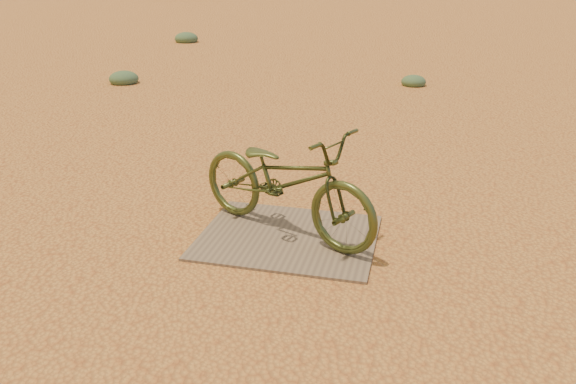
# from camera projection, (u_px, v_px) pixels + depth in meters

# --- Properties ---
(ground) EXTENTS (120.00, 120.00, 0.00)m
(ground) POSITION_uv_depth(u_px,v_px,m) (324.00, 231.00, 4.74)
(ground) COLOR #BC803C
(ground) RESTS_ON ground
(plywood_board) EXTENTS (1.43, 1.15, 0.02)m
(plywood_board) POSITION_uv_depth(u_px,v_px,m) (288.00, 237.00, 4.62)
(plywood_board) COLOR brown
(plywood_board) RESTS_ON ground
(bicycle) EXTENTS (1.83, 1.27, 0.91)m
(bicycle) POSITION_uv_depth(u_px,v_px,m) (285.00, 180.00, 4.52)
(bicycle) COLOR #3B441E
(bicycle) RESTS_ON plywood_board
(kale_a) EXTENTS (0.55, 0.55, 0.30)m
(kale_a) POSITION_uv_depth(u_px,v_px,m) (124.00, 83.00, 10.68)
(kale_a) COLOR #486341
(kale_a) RESTS_ON ground
(kale_b) EXTENTS (0.46, 0.46, 0.25)m
(kale_b) POSITION_uv_depth(u_px,v_px,m) (413.00, 85.00, 10.48)
(kale_b) COLOR #486341
(kale_b) RESTS_ON ground
(kale_c) EXTENTS (0.67, 0.67, 0.37)m
(kale_c) POSITION_uv_depth(u_px,v_px,m) (187.00, 42.00, 16.36)
(kale_c) COLOR #486341
(kale_c) RESTS_ON ground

